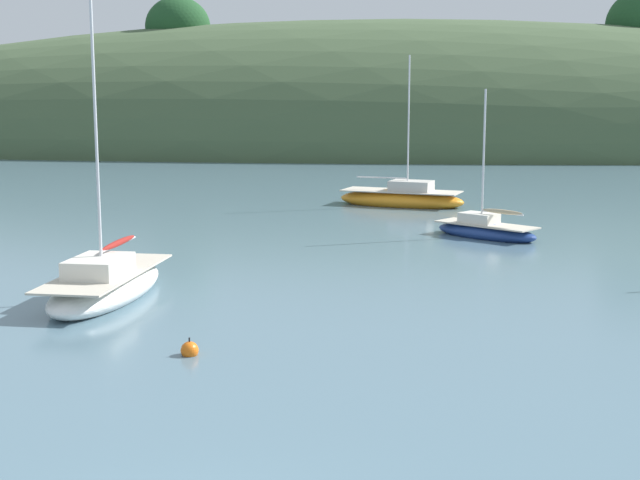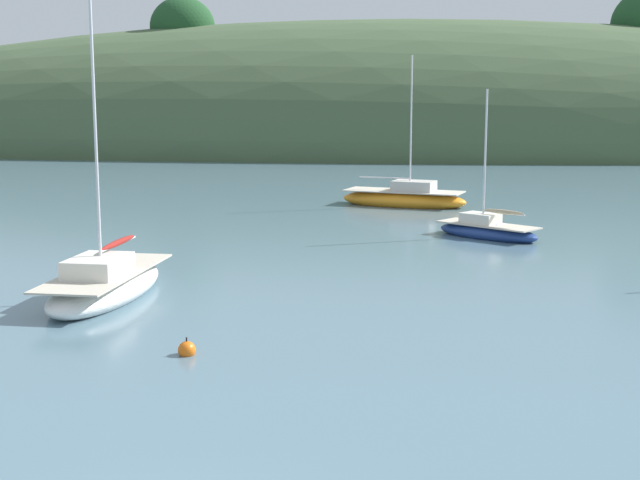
# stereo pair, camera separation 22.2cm
# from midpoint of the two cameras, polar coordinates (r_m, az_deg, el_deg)

# --- Properties ---
(far_shoreline_hill) EXTENTS (150.00, 36.00, 31.52)m
(far_shoreline_hill) POSITION_cam_midpoint_polar(r_m,az_deg,el_deg) (98.06, 4.15, 5.80)
(far_shoreline_hill) COLOR #425638
(far_shoreline_hill) RESTS_ON ground
(sailboat_orange_cutter) EXTENTS (4.94, 4.41, 6.69)m
(sailboat_orange_cutter) POSITION_cam_midpoint_polar(r_m,az_deg,el_deg) (39.71, 10.92, 0.63)
(sailboat_orange_cutter) COLOR navy
(sailboat_orange_cutter) RESTS_ON ground
(sailboat_blue_center) EXTENTS (7.65, 4.41, 8.68)m
(sailboat_blue_center) POSITION_cam_midpoint_polar(r_m,az_deg,el_deg) (50.30, 5.62, 2.70)
(sailboat_blue_center) COLOR orange
(sailboat_blue_center) RESTS_ON ground
(sailboat_red_portside) EXTENTS (2.74, 7.07, 9.84)m
(sailboat_red_portside) POSITION_cam_midpoint_polar(r_m,az_deg,el_deg) (28.25, -13.49, -2.83)
(sailboat_red_portside) COLOR white
(sailboat_red_portside) RESTS_ON ground
(mooring_buoy_inner) EXTENTS (0.44, 0.44, 0.54)m
(mooring_buoy_inner) POSITION_cam_midpoint_polar(r_m,az_deg,el_deg) (21.88, -8.33, -7.06)
(mooring_buoy_inner) COLOR orange
(mooring_buoy_inner) RESTS_ON ground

